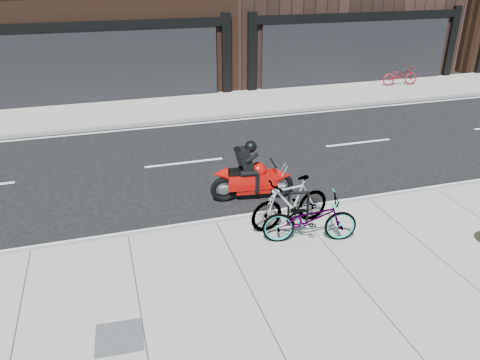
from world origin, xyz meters
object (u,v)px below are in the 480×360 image
object	(u,v)px
bicycle_front	(310,219)
motorcycle	(256,176)
utility_grate	(119,337)
bicycle_far	(400,76)
bicycle_rear	(290,202)
bike_rack	(298,205)

from	to	relation	value
bicycle_front	motorcycle	size ratio (longest dim) A/B	0.93
motorcycle	utility_grate	world-z (taller)	motorcycle
utility_grate	bicycle_far	bearing A→B (deg)	43.26
bicycle_rear	motorcycle	world-z (taller)	motorcycle
bike_rack	utility_grate	size ratio (longest dim) A/B	1.11
bicycle_front	utility_grate	bearing A→B (deg)	126.70
bicycle_rear	utility_grate	distance (m)	4.71
bicycle_rear	bicycle_far	world-z (taller)	bicycle_rear
bicycle_rear	motorcycle	distance (m)	1.73
utility_grate	bicycle_rear	bearing A→B (deg)	32.12
bike_rack	motorcycle	bearing A→B (deg)	104.16
bike_rack	bicycle_front	distance (m)	0.71
bicycle_rear	bicycle_far	size ratio (longest dim) A/B	1.11
bicycle_front	bicycle_far	world-z (taller)	bicycle_front
bicycle_front	bicycle_far	bearing A→B (deg)	-27.73
bicycle_front	bicycle_rear	bearing A→B (deg)	25.53
bicycle_rear	bike_rack	bearing A→B (deg)	81.46
bicycle_front	motorcycle	bearing A→B (deg)	22.41
bike_rack	utility_grate	world-z (taller)	bike_rack
bicycle_far	utility_grate	xyz separation A→B (m)	(-14.15, -13.32, -0.46)
bike_rack	utility_grate	bearing A→B (deg)	-149.12
bicycle_rear	utility_grate	bearing A→B (deg)	-66.41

